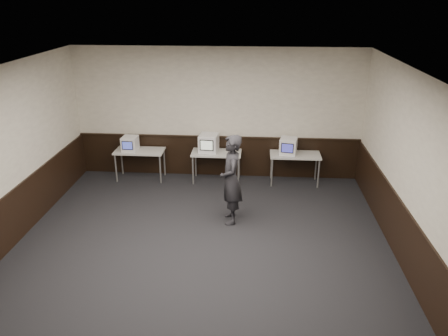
% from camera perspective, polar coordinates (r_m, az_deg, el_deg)
% --- Properties ---
extents(floor, '(8.00, 8.00, 0.00)m').
position_cam_1_polar(floor, '(7.73, -3.41, -12.37)').
color(floor, black).
rests_on(floor, ground).
extents(ceiling, '(8.00, 8.00, 0.00)m').
position_cam_1_polar(ceiling, '(6.48, -4.05, 11.67)').
color(ceiling, white).
rests_on(ceiling, back_wall).
extents(back_wall, '(7.00, 0.00, 7.00)m').
position_cam_1_polar(back_wall, '(10.72, -0.83, 7.09)').
color(back_wall, beige).
rests_on(back_wall, ground).
extents(right_wall, '(0.00, 8.00, 8.00)m').
position_cam_1_polar(right_wall, '(7.36, 24.43, -2.09)').
color(right_wall, beige).
rests_on(right_wall, ground).
extents(wainscot_back, '(6.98, 0.04, 1.00)m').
position_cam_1_polar(wainscot_back, '(11.03, -0.81, 1.54)').
color(wainscot_back, black).
rests_on(wainscot_back, back_wall).
extents(wainscot_right, '(0.04, 7.98, 1.00)m').
position_cam_1_polar(wainscot_right, '(7.83, 23.03, -9.46)').
color(wainscot_right, black).
rests_on(wainscot_right, right_wall).
extents(wainscot_rail, '(6.98, 0.06, 0.04)m').
position_cam_1_polar(wainscot_rail, '(10.84, -0.84, 4.08)').
color(wainscot_rail, black).
rests_on(wainscot_rail, wainscot_back).
extents(desk_left, '(1.20, 0.60, 0.75)m').
position_cam_1_polar(desk_left, '(10.94, -10.96, 1.95)').
color(desk_left, beige).
rests_on(desk_left, ground).
extents(desk_center, '(1.20, 0.60, 0.75)m').
position_cam_1_polar(desk_center, '(10.61, -1.00, 1.73)').
color(desk_center, beige).
rests_on(desk_center, ground).
extents(desk_right, '(1.20, 0.60, 0.75)m').
position_cam_1_polar(desk_right, '(10.62, 9.27, 1.44)').
color(desk_right, beige).
rests_on(desk_right, ground).
extents(emac_left, '(0.38, 0.41, 0.36)m').
position_cam_1_polar(emac_left, '(10.87, -12.18, 3.12)').
color(emac_left, white).
rests_on(emac_left, desk_left).
extents(emac_center, '(0.49, 0.51, 0.44)m').
position_cam_1_polar(emac_center, '(10.55, -2.01, 3.27)').
color(emac_center, white).
rests_on(emac_center, desk_center).
extents(emac_right, '(0.46, 0.48, 0.39)m').
position_cam_1_polar(emac_right, '(10.52, 8.41, 2.84)').
color(emac_right, white).
rests_on(emac_right, desk_right).
extents(person, '(0.53, 0.73, 1.83)m').
position_cam_1_polar(person, '(8.61, 0.94, -1.53)').
color(person, black).
rests_on(person, ground).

